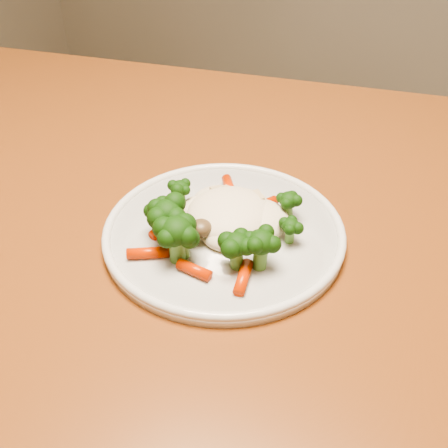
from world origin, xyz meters
name	(u,v)px	position (x,y,z in m)	size (l,w,h in m)	color
dining_table	(226,287)	(0.29, -0.10, 0.66)	(1.48, 1.16, 0.75)	brown
plate	(224,234)	(0.30, -0.11, 0.76)	(0.27, 0.27, 0.01)	white
meal	(215,221)	(0.29, -0.12, 0.78)	(0.17, 0.18, 0.05)	#FFEDCB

